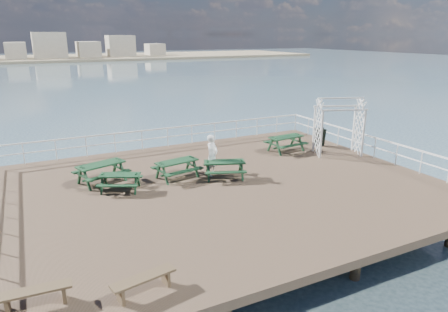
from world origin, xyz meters
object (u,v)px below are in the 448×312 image
picnic_table_a (101,169)px  picnic_table_b (225,166)px  flat_bench_near (36,294)px  person (212,155)px  picnic_table_d (120,179)px  picnic_table_c (286,140)px  flat_bench_far (144,281)px  trellis_arbor (338,129)px  picnic_table_e (177,165)px

picnic_table_a → picnic_table_b: (4.99, -1.81, -0.06)m
picnic_table_a → flat_bench_near: 8.26m
picnic_table_a → person: 4.83m
picnic_table_a → picnic_table_d: 1.39m
picnic_table_b → flat_bench_near: size_ratio=1.32×
picnic_table_c → person: 5.51m
picnic_table_d → person: bearing=26.5°
picnic_table_d → flat_bench_near: size_ratio=1.24×
picnic_table_c → flat_bench_far: picnic_table_c is taller
picnic_table_c → flat_bench_near: picnic_table_c is taller
picnic_table_b → trellis_arbor: (7.02, 0.66, 0.78)m
picnic_table_c → picnic_table_d: 9.53m
picnic_table_a → person: (4.65, -1.25, 0.31)m
trellis_arbor → person: bearing=-158.1°
picnic_table_d → flat_bench_far: picnic_table_d is taller
picnic_table_b → flat_bench_near: picnic_table_b is taller
picnic_table_a → picnic_table_b: size_ratio=1.10×
picnic_table_d → picnic_table_b: bearing=19.3°
picnic_table_a → trellis_arbor: bearing=-23.0°
picnic_table_b → flat_bench_near: (-7.87, -5.93, -0.21)m
picnic_table_c → flat_bench_far: size_ratio=1.25×
picnic_table_e → flat_bench_near: 9.09m
picnic_table_b → trellis_arbor: 7.10m
person → picnic_table_e: bearing=133.7°
picnic_table_c → flat_bench_near: 15.17m
picnic_table_b → picnic_table_d: 4.52m
person → flat_bench_far: bearing=-159.4°
picnic_table_b → person: (-0.34, 0.56, 0.38)m
picnic_table_b → picnic_table_c: size_ratio=1.04×
picnic_table_a → flat_bench_near: size_ratio=1.45×
picnic_table_c → picnic_table_a: bearing=176.8°
picnic_table_b → picnic_table_d: bearing=-167.0°
picnic_table_a → picnic_table_b: 5.31m
picnic_table_c → picnic_table_d: bearing=-175.3°
flat_bench_near → picnic_table_c: bearing=36.5°
picnic_table_e → flat_bench_far: picnic_table_e is taller
picnic_table_a → picnic_table_c: size_ratio=1.13×
picnic_table_b → trellis_arbor: bearing=25.1°
picnic_table_a → flat_bench_far: bearing=-110.9°
picnic_table_b → picnic_table_c: (4.88, 2.29, 0.05)m
picnic_table_e → flat_bench_near: picnic_table_e is taller
picnic_table_b → picnic_table_e: picnic_table_e is taller
person → picnic_table_c: bearing=-15.3°
picnic_table_e → trellis_arbor: bearing=-12.3°
picnic_table_a → picnic_table_e: size_ratio=1.13×
picnic_table_c → picnic_table_e: bearing=-174.5°
picnic_table_a → picnic_table_d: bearing=-86.0°
picnic_table_e → picnic_table_c: bearing=0.8°
picnic_table_c → trellis_arbor: (2.14, -1.63, 0.74)m
picnic_table_c → picnic_table_d: (-9.37, -1.77, -0.10)m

